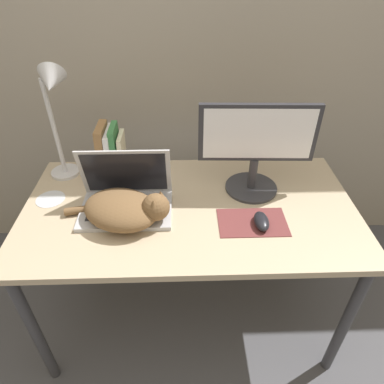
{
  "coord_description": "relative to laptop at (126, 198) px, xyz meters",
  "views": [
    {
      "loc": [
        -0.02,
        -0.73,
        1.63
      ],
      "look_at": [
        0.01,
        0.33,
        0.83
      ],
      "focal_mm": 32.0,
      "sensor_mm": 36.0,
      "label": 1
    }
  ],
  "objects": [
    {
      "name": "cd_disc",
      "position": [
        -0.33,
        0.07,
        -0.05
      ],
      "size": [
        0.12,
        0.12,
        0.0
      ],
      "color": "silver",
      "rests_on": "desk"
    },
    {
      "name": "cat",
      "position": [
        0.01,
        -0.08,
        0.01
      ],
      "size": [
        0.42,
        0.33,
        0.14
      ],
      "color": "brown",
      "rests_on": "desk"
    },
    {
      "name": "ground_plane",
      "position": [
        0.26,
        -0.36,
        -0.78
      ],
      "size": [
        12.0,
        12.0,
        0.0
      ],
      "primitive_type": "plane",
      "color": "#4C4C51"
    },
    {
      "name": "wall_back",
      "position": [
        0.26,
        0.67,
        0.52
      ],
      "size": [
        8.0,
        0.05,
        2.6
      ],
      "color": "#9E9384",
      "rests_on": "ground_plane"
    },
    {
      "name": "computer_mouse",
      "position": [
        0.53,
        -0.12,
        -0.03
      ],
      "size": [
        0.06,
        0.11,
        0.04
      ],
      "color": "black",
      "rests_on": "mousepad"
    },
    {
      "name": "external_monitor",
      "position": [
        0.53,
        0.11,
        0.17
      ],
      "size": [
        0.47,
        0.23,
        0.39
      ],
      "color": "#333338",
      "rests_on": "desk"
    },
    {
      "name": "desk_lamp",
      "position": [
        -0.28,
        0.23,
        0.31
      ],
      "size": [
        0.17,
        0.17,
        0.52
      ],
      "color": "silver",
      "rests_on": "desk"
    },
    {
      "name": "book_row",
      "position": [
        -0.09,
        0.26,
        0.07
      ],
      "size": [
        0.12,
        0.16,
        0.24
      ],
      "color": "olive",
      "rests_on": "desk"
    },
    {
      "name": "desk",
      "position": [
        0.26,
        0.0,
        -0.12
      ],
      "size": [
        1.37,
        0.72,
        0.73
      ],
      "color": "tan",
      "rests_on": "ground_plane"
    },
    {
      "name": "mousepad",
      "position": [
        0.5,
        -0.11,
        -0.05
      ],
      "size": [
        0.27,
        0.17,
        0.0
      ],
      "color": "brown",
      "rests_on": "desk"
    },
    {
      "name": "laptop",
      "position": [
        0.0,
        0.0,
        0.0
      ],
      "size": [
        0.36,
        0.24,
        0.25
      ],
      "color": "#B7B7BC",
      "rests_on": "desk"
    }
  ]
}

